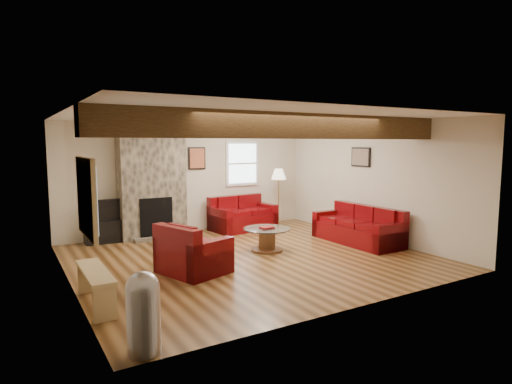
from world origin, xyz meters
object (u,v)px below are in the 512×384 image
loveseat (243,213)px  television (108,209)px  armchair_red (194,248)px  coffee_table (267,239)px  tv_cabinet (108,231)px  floor_lamp (279,177)px  sofa_three (357,225)px

loveseat → television: size_ratio=1.95×
armchair_red → coffee_table: bearing=-90.5°
tv_cabinet → floor_lamp: size_ratio=0.66×
armchair_red → floor_lamp: floor_lamp is taller
sofa_three → loveseat: (-1.38, 2.38, 0.02)m
loveseat → television: bearing=167.8°
armchair_red → floor_lamp: 4.18m
sofa_three → armchair_red: bearing=-87.4°
loveseat → coffee_table: 2.09m
sofa_three → coffee_table: 2.01m
coffee_table → television: size_ratio=1.17×
armchair_red → television: television is taller
armchair_red → floor_lamp: size_ratio=0.68×
loveseat → sofa_three: bearing=-66.5°
loveseat → floor_lamp: 1.26m
television → floor_lamp: floor_lamp is taller
armchair_red → loveseat: bearing=-60.6°
floor_lamp → television: bearing=174.3°
sofa_three → armchair_red: size_ratio=2.00×
floor_lamp → tv_cabinet: bearing=174.3°
sofa_three → tv_cabinet: size_ratio=2.08×
armchair_red → tv_cabinet: armchair_red is taller
sofa_three → coffee_table: sofa_three is taller
sofa_three → coffee_table: size_ratio=2.17×
sofa_three → television: 5.17m
coffee_table → tv_cabinet: (-2.45, 2.30, 0.01)m
sofa_three → armchair_red: 3.70m
coffee_table → floor_lamp: bearing=51.2°
loveseat → television: 3.06m
armchair_red → television: bearing=-4.5°
loveseat → coffee_table: size_ratio=1.66×
sofa_three → tv_cabinet: sofa_three is taller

